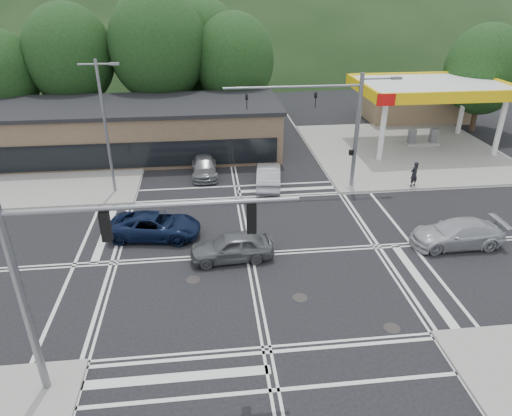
{
  "coord_description": "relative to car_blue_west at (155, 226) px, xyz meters",
  "views": [
    {
      "loc": [
        -1.99,
        -20.86,
        13.37
      ],
      "look_at": [
        0.69,
        2.78,
        1.4
      ],
      "focal_mm": 32.0,
      "sensor_mm": 36.0,
      "label": 1
    }
  ],
  "objects": [
    {
      "name": "car_grey_center",
      "position": [
        4.22,
        -2.83,
        0.03
      ],
      "size": [
        4.49,
        2.05,
        1.5
      ],
      "primitive_type": "imported",
      "rotation": [
        0.0,
        0.0,
        -1.51
      ],
      "color": "#545659",
      "rests_on": "ground"
    },
    {
      "name": "tree_ne",
      "position": [
        29.17,
        17.47,
        5.12
      ],
      "size": [
        7.2,
        7.2,
        9.99
      ],
      "color": "#382619",
      "rests_on": "ground"
    },
    {
      "name": "signal_mast_ne",
      "position": [
        12.12,
        5.67,
        4.35
      ],
      "size": [
        11.65,
        0.3,
        8.0
      ],
      "color": "slate",
      "rests_on": "ground"
    },
    {
      "name": "car_queue_a",
      "position": [
        7.46,
        6.47,
        0.06
      ],
      "size": [
        2.31,
        4.91,
        1.55
      ],
      "primitive_type": "imported",
      "rotation": [
        0.0,
        0.0,
        3.0
      ],
      "color": "#A0A1A7",
      "rests_on": "ground"
    },
    {
      "name": "sidewalk_ne",
      "position": [
        20.17,
        12.47,
        -0.64
      ],
      "size": [
        16.0,
        16.0,
        0.15
      ],
      "primitive_type": "cube",
      "color": "gray",
      "rests_on": "ground"
    },
    {
      "name": "commercial_row",
      "position": [
        -2.83,
        14.47,
        1.28
      ],
      "size": [
        24.0,
        8.0,
        4.0
      ],
      "primitive_type": "cube",
      "color": "brown",
      "rests_on": "ground"
    },
    {
      "name": "streetlight_nw",
      "position": [
        -3.27,
        6.47,
        4.33
      ],
      "size": [
        2.5,
        0.25,
        9.0
      ],
      "color": "slate",
      "rests_on": "ground"
    },
    {
      "name": "sidewalk_nw",
      "position": [
        -9.83,
        12.47,
        -0.64
      ],
      "size": [
        16.0,
        16.0,
        0.15
      ],
      "primitive_type": "cube",
      "color": "gray",
      "rests_on": "ground"
    },
    {
      "name": "signal_mast_sw",
      "position": [
        -1.22,
        -10.73,
        4.4
      ],
      "size": [
        9.14,
        0.28,
        8.0
      ],
      "color": "slate",
      "rests_on": "ground"
    },
    {
      "name": "ground",
      "position": [
        5.17,
        -2.53,
        -0.72
      ],
      "size": [
        120.0,
        120.0,
        0.0
      ],
      "primitive_type": "plane",
      "color": "black",
      "rests_on": "ground"
    },
    {
      "name": "gas_station_canopy",
      "position": [
        22.16,
        13.46,
        4.32
      ],
      "size": [
        12.32,
        8.34,
        5.75
      ],
      "color": "silver",
      "rests_on": "ground"
    },
    {
      "name": "car_silver_east",
      "position": [
        16.76,
        -2.83,
        0.03
      ],
      "size": [
        5.13,
        2.09,
        1.49
      ],
      "primitive_type": "imported",
      "rotation": [
        0.0,
        0.0,
        -1.57
      ],
      "color": "#A8AAB0",
      "rests_on": "ground"
    },
    {
      "name": "car_queue_b",
      "position": [
        6.35,
        15.93,
        0.04
      ],
      "size": [
        2.52,
        4.68,
        1.51
      ],
      "primitive_type": "imported",
      "rotation": [
        0.0,
        0.0,
        2.97
      ],
      "color": "silver",
      "rests_on": "ground"
    },
    {
      "name": "tree_n_b",
      "position": [
        -0.83,
        21.47,
        7.07
      ],
      "size": [
        9.0,
        9.0,
        12.98
      ],
      "color": "#382619",
      "rests_on": "ground"
    },
    {
      "name": "tree_n_a",
      "position": [
        -8.83,
        21.47,
        6.42
      ],
      "size": [
        8.0,
        8.0,
        11.75
      ],
      "color": "#382619",
      "rests_on": "ground"
    },
    {
      "name": "tree_n_e",
      "position": [
        3.17,
        25.47,
        6.42
      ],
      "size": [
        8.4,
        8.4,
        11.98
      ],
      "color": "#382619",
      "rests_on": "ground"
    },
    {
      "name": "pedestrian",
      "position": [
        17.64,
        4.97,
        0.34
      ],
      "size": [
        0.78,
        0.67,
        1.82
      ],
      "primitive_type": "imported",
      "rotation": [
        0.0,
        0.0,
        3.57
      ],
      "color": "black",
      "rests_on": "sidewalk_ne"
    },
    {
      "name": "car_blue_west",
      "position": [
        0.0,
        0.0,
        0.0
      ],
      "size": [
        5.46,
        3.09,
        1.44
      ],
      "primitive_type": "imported",
      "rotation": [
        0.0,
        0.0,
        1.43
      ],
      "color": "black",
      "rests_on": "ground"
    },
    {
      "name": "convenience_store",
      "position": [
        25.17,
        22.47,
        1.18
      ],
      "size": [
        10.0,
        6.0,
        3.8
      ],
      "primitive_type": "cube",
      "color": "#846B4F",
      "rests_on": "ground"
    },
    {
      "name": "hill_north",
      "position": [
        5.17,
        87.47,
        -0.72
      ],
      "size": [
        252.0,
        126.0,
        140.0
      ],
      "primitive_type": "ellipsoid",
      "color": "#1D3417",
      "rests_on": "ground"
    },
    {
      "name": "car_northbound",
      "position": [
        2.91,
        9.08,
        -0.06
      ],
      "size": [
        1.94,
        4.58,
        1.32
      ],
      "primitive_type": "imported",
      "rotation": [
        0.0,
        0.0,
        0.02
      ],
      "color": "slate",
      "rests_on": "ground"
    },
    {
      "name": "tree_n_c",
      "position": [
        6.17,
        21.47,
        5.77
      ],
      "size": [
        7.6,
        7.6,
        10.87
      ],
      "color": "#382619",
      "rests_on": "ground"
    }
  ]
}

